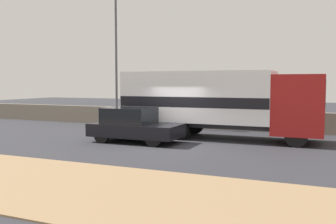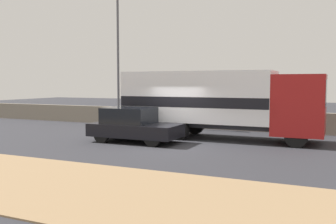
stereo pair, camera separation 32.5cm
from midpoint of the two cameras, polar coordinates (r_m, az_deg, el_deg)
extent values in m
plane|color=#2D2D33|center=(15.98, 0.11, -5.03)|extent=(80.00, 80.00, 0.00)
cube|color=#937551|center=(10.28, -15.89, -10.45)|extent=(60.00, 4.61, 0.04)
cube|color=gray|center=(21.62, 6.77, -1.09)|extent=(60.00, 0.35, 1.11)
cylinder|color=#4C4C51|center=(23.10, -7.21, 7.60)|extent=(0.14, 0.14, 7.83)
cube|color=maroon|center=(17.10, 19.90, 1.06)|extent=(2.10, 2.48, 2.58)
cube|color=black|center=(17.03, 23.41, 2.68)|extent=(0.06, 2.11, 1.13)
cube|color=#2D2D33|center=(18.12, 5.10, -1.76)|extent=(7.13, 1.37, 0.25)
cube|color=white|center=(18.03, 5.13, 2.38)|extent=(7.13, 2.49, 2.37)
cube|color=black|center=(18.04, 5.12, 1.66)|extent=(7.09, 2.51, 0.47)
cylinder|color=black|center=(18.27, 20.05, -2.65)|extent=(0.92, 0.28, 0.92)
cylinder|color=black|center=(16.15, 19.49, -3.54)|extent=(0.92, 0.28, 0.92)
cylinder|color=black|center=(19.85, 0.76, -1.84)|extent=(0.92, 0.28, 0.92)
cylinder|color=black|center=(17.92, -1.97, -2.52)|extent=(0.92, 0.28, 0.92)
cylinder|color=black|center=(19.33, 4.64, -2.02)|extent=(0.92, 0.28, 0.92)
cylinder|color=black|center=(17.34, 2.26, -2.75)|extent=(0.92, 0.28, 0.92)
cube|color=black|center=(16.69, -4.42, -2.73)|extent=(4.03, 1.86, 0.56)
cube|color=black|center=(16.78, -5.40, -0.52)|extent=(2.10, 1.71, 0.71)
cylinder|color=black|center=(16.89, 0.63, -3.29)|extent=(0.71, 0.20, 0.71)
cylinder|color=black|center=(15.43, -1.78, -4.03)|extent=(0.71, 0.20, 0.71)
cylinder|color=black|center=(18.02, -6.68, -2.83)|extent=(0.71, 0.20, 0.71)
cylinder|color=black|center=(16.67, -9.54, -3.46)|extent=(0.71, 0.20, 0.71)
camera|label=1|loc=(0.16, -89.46, 0.04)|focal=40.00mm
camera|label=2|loc=(0.16, 90.54, -0.04)|focal=40.00mm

